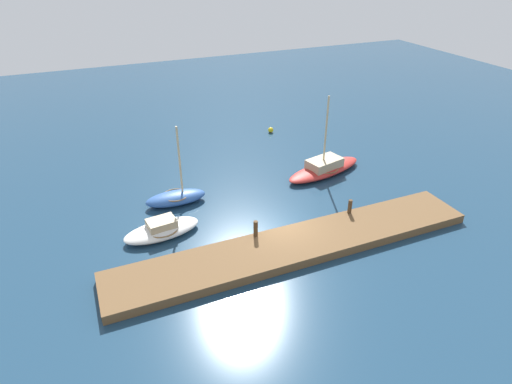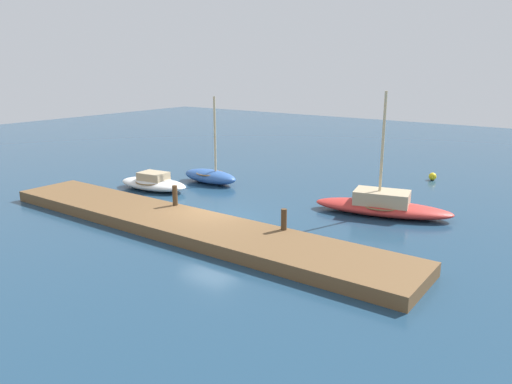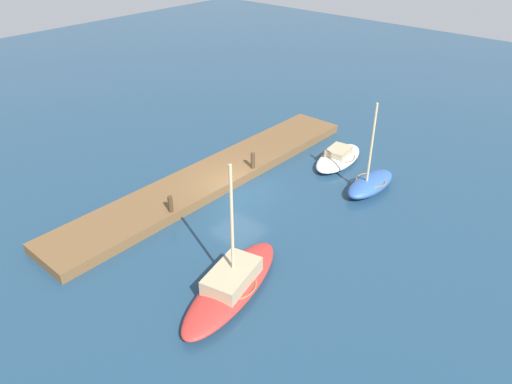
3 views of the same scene
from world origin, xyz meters
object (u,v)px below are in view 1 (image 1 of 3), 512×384
at_px(motorboat_white, 162,229).
at_px(mooring_post_west, 256,229).
at_px(rowboat_blue, 176,197).
at_px(sailboat_red, 324,168).
at_px(mooring_post_mid_west, 350,206).
at_px(marker_buoy, 271,130).

xyz_separation_m(motorboat_white, mooring_post_west, (4.33, -2.68, 0.56)).
bearing_deg(mooring_post_west, rowboat_blue, 116.80).
bearing_deg(rowboat_blue, motorboat_white, -115.74).
height_order(sailboat_red, mooring_post_west, sailboat_red).
bearing_deg(mooring_post_west, motorboat_white, 148.22).
relative_size(rowboat_blue, mooring_post_west, 5.41).
height_order(motorboat_white, mooring_post_mid_west, mooring_post_mid_west).
xyz_separation_m(mooring_post_mid_west, marker_buoy, (1.48, 13.76, -0.67)).
bearing_deg(motorboat_white, mooring_post_west, -38.61).
xyz_separation_m(sailboat_red, mooring_post_west, (-7.43, -5.53, 0.50)).
bearing_deg(motorboat_white, sailboat_red, 6.78).
distance_m(motorboat_white, mooring_post_mid_west, 10.43).
height_order(motorboat_white, mooring_post_west, mooring_post_west).
distance_m(mooring_post_west, marker_buoy, 15.55).
xyz_separation_m(sailboat_red, motorboat_white, (-11.75, -2.85, -0.07)).
distance_m(rowboat_blue, mooring_post_west, 6.30).
distance_m(mooring_post_west, mooring_post_mid_west, 5.74).
relative_size(motorboat_white, mooring_post_west, 4.77).
distance_m(motorboat_white, marker_buoy, 16.00).
distance_m(motorboat_white, mooring_post_west, 5.12).
bearing_deg(mooring_post_mid_west, rowboat_blue, 146.81).
bearing_deg(marker_buoy, mooring_post_west, -117.66).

